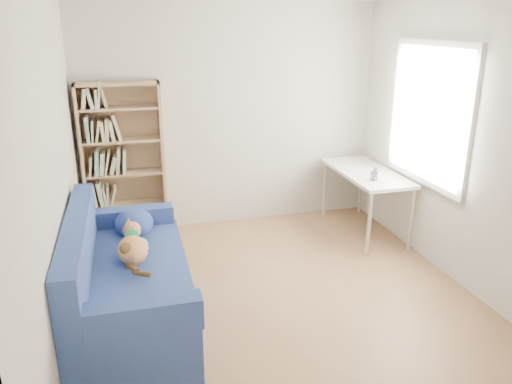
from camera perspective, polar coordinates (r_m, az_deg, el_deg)
The scene contains 6 objects.
ground at distance 4.58m, azimuth 2.78°, elevation -12.34°, with size 4.00×4.00×0.00m, color #946943.
room_shell at distance 4.05m, azimuth 4.35°, elevation 8.31°, with size 3.54×4.04×2.62m.
sofa at distance 4.27m, azimuth -14.71°, elevation -10.03°, with size 0.94×1.92×0.94m.
bookshelf at distance 5.78m, azimuth -14.83°, elevation 2.62°, with size 0.88×0.28×1.77m.
desk at distance 5.89m, azimuth 12.49°, elevation 1.73°, with size 0.60×1.30×0.75m.
pen_cup at distance 5.53m, azimuth 13.34°, elevation 1.88°, with size 0.08×0.08×0.15m.
Camera 1 is at (-1.24, -3.72, 2.38)m, focal length 35.00 mm.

